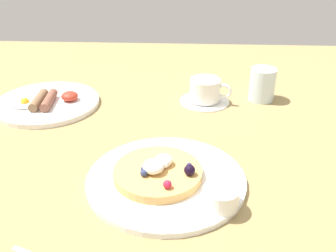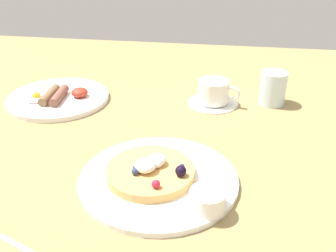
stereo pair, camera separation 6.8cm
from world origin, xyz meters
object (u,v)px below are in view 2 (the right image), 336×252
pancake_plate (159,179)px  syrup_ramekin (207,200)px  breakfast_plate (58,98)px  water_glass (273,88)px  coffee_saucer (213,102)px  coffee_cup (214,91)px

pancake_plate → syrup_ramekin: size_ratio=4.90×
breakfast_plate → water_glass: size_ratio=3.10×
pancake_plate → syrup_ramekin: syrup_ramekin is taller
coffee_saucer → water_glass: (0.14, 0.02, 0.04)m
breakfast_plate → coffee_saucer: size_ratio=2.05×
coffee_saucer → pancake_plate: bearing=-102.8°
syrup_ramekin → breakfast_plate: (-0.39, 0.37, -0.02)m
pancake_plate → breakfast_plate: (-0.31, 0.30, 0.00)m
water_glass → coffee_saucer: bearing=-170.8°
coffee_cup → water_glass: water_glass is taller
syrup_ramekin → coffee_saucer: size_ratio=0.46×
coffee_saucer → breakfast_plate: bearing=-174.2°
coffee_cup → water_glass: size_ratio=1.27×
coffee_cup → pancake_plate: bearing=-103.1°
syrup_ramekin → coffee_cup: size_ratio=0.55×
syrup_ramekin → water_glass: bearing=73.1°
breakfast_plate → coffee_cup: size_ratio=2.45×
pancake_plate → water_glass: size_ratio=3.40×
coffee_cup → syrup_ramekin: bearing=-88.6°
coffee_cup → water_glass: (0.14, 0.02, 0.01)m
syrup_ramekin → coffee_cup: (-0.01, 0.41, 0.01)m
pancake_plate → coffee_cup: (0.08, 0.34, 0.03)m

